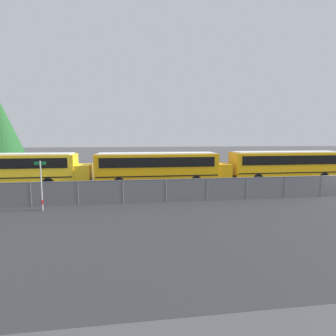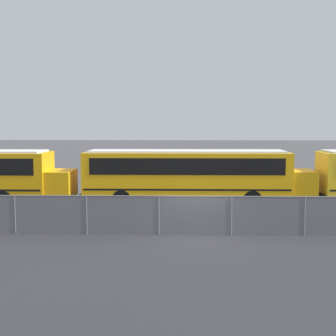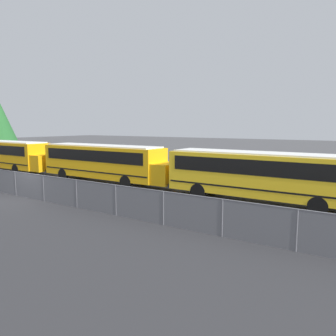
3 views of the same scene
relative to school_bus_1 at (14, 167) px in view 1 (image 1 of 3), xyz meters
name	(u,v)px [view 1 (image 1 of 3)]	position (x,y,z in m)	size (l,w,h in m)	color
school_bus_1	(14,167)	(0.00, 0.00, 0.00)	(12.90, 2.54, 3.13)	yellow
school_bus_2	(160,166)	(13.28, -0.60, 0.00)	(12.90, 2.54, 3.13)	orange
school_bus_3	(288,163)	(26.67, -0.17, 0.00)	(12.90, 2.54, 3.13)	#EDA80F
street_sign	(41,185)	(5.01, -8.20, -0.21)	(0.70, 0.09, 3.16)	#B7B7BC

